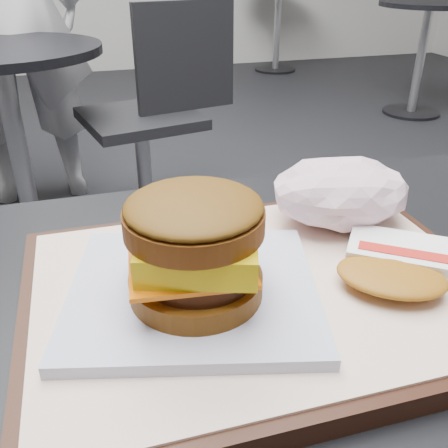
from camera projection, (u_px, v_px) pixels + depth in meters
serving_tray at (261, 292)px, 0.41m from camera, size 0.38×0.28×0.02m
breakfast_sandwich at (195, 258)px, 0.37m from camera, size 0.23×0.21×0.09m
hash_brown at (397, 264)px, 0.41m from camera, size 0.14×0.13×0.02m
crumpled_wrapper at (341, 192)px, 0.49m from camera, size 0.14×0.11×0.06m
neighbor_table at (9, 104)px, 1.79m from camera, size 0.70×0.70×0.75m
neighbor_chair at (156, 104)px, 1.94m from camera, size 0.64×0.50×0.88m
patron at (4, 0)px, 2.02m from camera, size 0.65×0.45×1.72m
bg_table_near at (425, 32)px, 3.37m from camera, size 0.66×0.66×0.75m
bg_table_far at (278, 9)px, 4.71m from camera, size 0.66×0.66×0.75m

